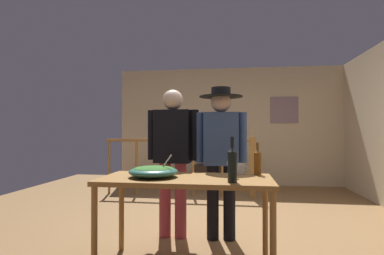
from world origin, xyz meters
name	(u,v)px	position (x,y,z in m)	size (l,w,h in m)	color
ground_plane	(223,229)	(0.00, 0.00, 0.00)	(8.21, 8.21, 0.00)	olive
back_wall	(229,126)	(0.00, 3.16, 1.29)	(4.93, 0.10, 2.58)	beige
framed_picture	(284,110)	(1.20, 3.10, 1.64)	(0.58, 0.03, 0.56)	gray
stair_railing	(203,160)	(-0.43, 1.80, 0.66)	(2.76, 0.10, 1.08)	#9E6B33
tv_console	(215,176)	(-0.27, 2.81, 0.23)	(0.90, 0.40, 0.46)	#38281E
flat_screen_tv	(215,151)	(-0.27, 2.78, 0.75)	(0.66, 0.12, 0.50)	black
serving_table	(186,187)	(-0.28, -1.10, 0.70)	(1.48, 0.67, 0.78)	#9E6B33
salad_bowl	(153,171)	(-0.56, -1.12, 0.83)	(0.43, 0.43, 0.22)	#337060
wine_glass	(232,164)	(0.12, -1.07, 0.90)	(0.09, 0.09, 0.17)	silver
wine_bottle_amber	(258,162)	(0.35, -0.85, 0.90)	(0.07, 0.07, 0.30)	brown
wine_bottle_dark	(232,164)	(0.12, -1.30, 0.92)	(0.08, 0.08, 0.36)	black
mug_white	(240,169)	(0.19, -0.83, 0.83)	(0.11, 0.08, 0.10)	white
person_standing_left	(173,150)	(-0.55, -0.37, 0.97)	(0.58, 0.24, 1.64)	#9E3842
person_standing_right	(221,148)	(-0.01, -0.37, 0.99)	(0.56, 0.47, 1.66)	black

